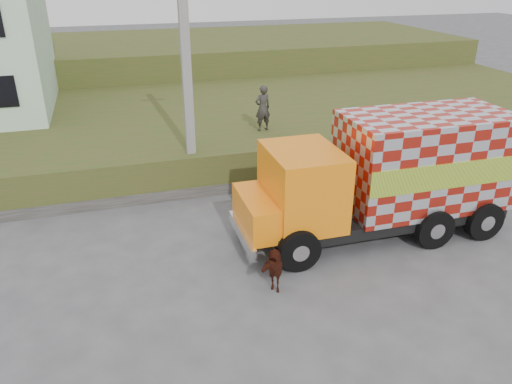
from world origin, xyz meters
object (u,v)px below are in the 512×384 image
object	(u,v)px
utility_pole	(187,79)
pedestrian	(263,108)
cow	(271,265)
cargo_truck	(390,175)

from	to	relation	value
utility_pole	pedestrian	world-z (taller)	utility_pole
utility_pole	pedestrian	distance (m)	3.98
pedestrian	cow	bearing A→B (deg)	63.60
utility_pole	pedestrian	bearing A→B (deg)	28.19
cow	utility_pole	bearing A→B (deg)	110.98
utility_pole	cargo_truck	xyz separation A→B (m)	(5.12, -4.64, -2.20)
cargo_truck	pedestrian	bearing A→B (deg)	107.40
cargo_truck	utility_pole	bearing A→B (deg)	138.25
cow	pedestrian	bearing A→B (deg)	86.90
utility_pole	pedestrian	size ratio (longest dim) A/B	4.44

